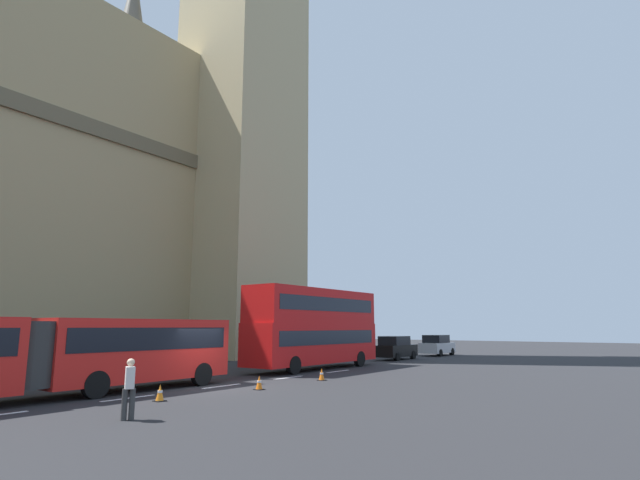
{
  "coord_description": "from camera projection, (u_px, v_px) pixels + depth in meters",
  "views": [
    {
      "loc": [
        -15.05,
        -16.78,
        2.58
      ],
      "look_at": [
        11.56,
        2.52,
        8.35
      ],
      "focal_mm": 27.84,
      "sensor_mm": 36.0,
      "label": 1
    }
  ],
  "objects": [
    {
      "name": "ground_plane",
      "position": [
        209.0,
        388.0,
        21.26
      ],
      "size": [
        160.0,
        160.0,
        0.0
      ],
      "primitive_type": "plane",
      "color": "#262628"
    },
    {
      "name": "lane_centre_marking",
      "position": [
        179.0,
        392.0,
        19.99
      ],
      "size": [
        25.2,
        0.16,
        0.01
      ],
      "color": "silver",
      "rests_on": "ground_plane"
    },
    {
      "name": "articulated_bus",
      "position": [
        25.0,
        351.0,
        17.33
      ],
      "size": [
        16.99,
        2.54,
        2.9
      ],
      "color": "red",
      "rests_on": "ground_plane"
    },
    {
      "name": "double_decker_bus",
      "position": [
        315.0,
        325.0,
        31.08
      ],
      "size": [
        10.84,
        2.54,
        4.9
      ],
      "color": "red",
      "rests_on": "ground_plane"
    },
    {
      "name": "sedan_lead",
      "position": [
        396.0,
        348.0,
        39.75
      ],
      "size": [
        4.4,
        1.86,
        1.85
      ],
      "color": "black",
      "rests_on": "ground_plane"
    },
    {
      "name": "sedan_trailing",
      "position": [
        437.0,
        345.0,
        45.43
      ],
      "size": [
        4.4,
        1.86,
        1.85
      ],
      "color": "#B7B7BC",
      "rests_on": "ground_plane"
    },
    {
      "name": "traffic_cone_west",
      "position": [
        160.0,
        393.0,
        17.46
      ],
      "size": [
        0.36,
        0.36,
        0.58
      ],
      "color": "black",
      "rests_on": "ground_plane"
    },
    {
      "name": "traffic_cone_middle",
      "position": [
        259.0,
        383.0,
        20.66
      ],
      "size": [
        0.36,
        0.36,
        0.58
      ],
      "color": "black",
      "rests_on": "ground_plane"
    },
    {
      "name": "traffic_cone_east",
      "position": [
        322.0,
        374.0,
        24.24
      ],
      "size": [
        0.36,
        0.36,
        0.58
      ],
      "color": "black",
      "rests_on": "ground_plane"
    },
    {
      "name": "pedestrian_near_cones",
      "position": [
        129.0,
        387.0,
        14.04
      ],
      "size": [
        0.4,
        0.47,
        1.69
      ],
      "color": "#333333",
      "rests_on": "ground_plane"
    }
  ]
}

